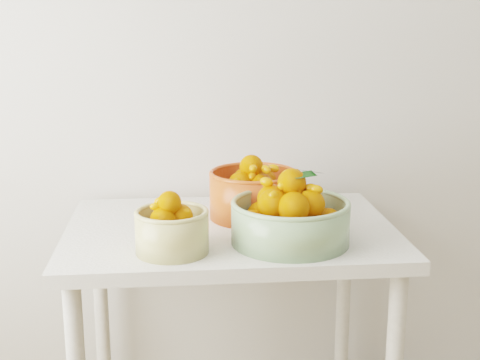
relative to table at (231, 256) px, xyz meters
The scene contains 4 objects.
table is the anchor object (origin of this frame).
bowl_cream 0.32m from the table, 130.18° to the right, with size 0.24×0.24×0.17m.
bowl_green 0.28m from the table, 45.96° to the right, with size 0.44×0.44×0.22m.
bowl_orange 0.22m from the table, 49.78° to the left, with size 0.33×0.33×0.20m.
Camera 1 is at (-0.57, -0.34, 1.38)m, focal length 50.00 mm.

